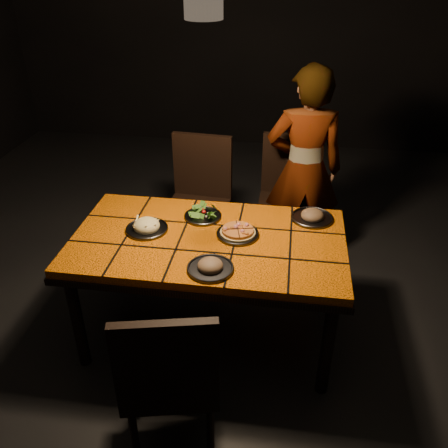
# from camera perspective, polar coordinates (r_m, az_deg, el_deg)

# --- Properties ---
(room_shell) EXTENTS (6.04, 7.04, 3.08)m
(room_shell) POSITION_cam_1_polar(r_m,az_deg,el_deg) (2.47, -2.21, 13.20)
(room_shell) COLOR black
(room_shell) RESTS_ON ground
(dining_table) EXTENTS (1.62, 0.92, 0.75)m
(dining_table) POSITION_cam_1_polar(r_m,az_deg,el_deg) (2.83, -1.88, -3.00)
(dining_table) COLOR orange
(dining_table) RESTS_ON ground
(chair_near) EXTENTS (0.53, 0.53, 0.97)m
(chair_near) POSITION_cam_1_polar(r_m,az_deg,el_deg) (2.27, -6.58, -17.63)
(chair_near) COLOR black
(chair_near) RESTS_ON ground
(chair_far_left) EXTENTS (0.49, 0.49, 1.02)m
(chair_far_left) POSITION_cam_1_polar(r_m,az_deg,el_deg) (3.65, -3.00, 3.70)
(chair_far_left) COLOR black
(chair_far_left) RESTS_ON ground
(chair_far_right) EXTENTS (0.46, 0.46, 0.99)m
(chair_far_right) POSITION_cam_1_polar(r_m,az_deg,el_deg) (3.75, 7.77, 4.00)
(chair_far_right) COLOR black
(chair_far_right) RESTS_ON ground
(diner) EXTENTS (0.60, 0.43, 1.56)m
(diner) POSITION_cam_1_polar(r_m,az_deg,el_deg) (3.60, 9.59, 6.41)
(diner) COLOR brown
(diner) RESTS_ON ground
(pendant_lamp) EXTENTS (0.18, 0.18, 1.06)m
(pendant_lamp) POSITION_cam_1_polar(r_m,az_deg,el_deg) (2.36, -2.49, 25.26)
(pendant_lamp) COLOR black
(pendant_lamp) RESTS_ON room_shell
(plate_pizza) EXTENTS (0.25, 0.25, 0.04)m
(plate_pizza) POSITION_cam_1_polar(r_m,az_deg,el_deg) (2.80, 1.66, -1.05)
(plate_pizza) COLOR #3C3D42
(plate_pizza) RESTS_ON dining_table
(plate_pasta) EXTENTS (0.25, 0.25, 0.08)m
(plate_pasta) POSITION_cam_1_polar(r_m,az_deg,el_deg) (2.88, -9.28, -0.35)
(plate_pasta) COLOR #3C3D42
(plate_pasta) RESTS_ON dining_table
(plate_salad) EXTENTS (0.24, 0.24, 0.07)m
(plate_salad) POSITION_cam_1_polar(r_m,az_deg,el_deg) (2.98, -2.56, 1.22)
(plate_salad) COLOR #3C3D42
(plate_salad) RESTS_ON dining_table
(plate_mushroom_a) EXTENTS (0.25, 0.25, 0.08)m
(plate_mushroom_a) POSITION_cam_1_polar(r_m,az_deg,el_deg) (2.51, -1.66, -5.11)
(plate_mushroom_a) COLOR #3C3D42
(plate_mushroom_a) RESTS_ON dining_table
(plate_mushroom_b) EXTENTS (0.26, 0.26, 0.09)m
(plate_mushroom_b) POSITION_cam_1_polar(r_m,az_deg,el_deg) (3.01, 10.57, 0.98)
(plate_mushroom_b) COLOR #3C3D42
(plate_mushroom_b) RESTS_ON dining_table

